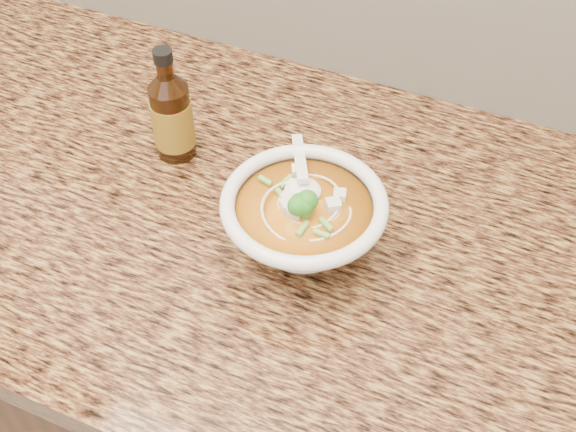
% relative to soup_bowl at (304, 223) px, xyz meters
% --- Properties ---
extents(cabinet, '(4.00, 0.65, 0.86)m').
position_rel_soup_bowl_xyz_m(cabinet, '(-0.24, 0.04, -0.52)').
color(cabinet, '#311F0E').
rests_on(cabinet, ground).
extents(counter_slab, '(4.00, 0.68, 0.04)m').
position_rel_soup_bowl_xyz_m(counter_slab, '(-0.24, 0.04, -0.07)').
color(counter_slab, olive).
rests_on(counter_slab, cabinet).
extents(soup_bowl, '(0.19, 0.21, 0.11)m').
position_rel_soup_bowl_xyz_m(soup_bowl, '(0.00, 0.00, 0.00)').
color(soup_bowl, white).
rests_on(soup_bowl, counter_slab).
extents(hot_sauce_bottle, '(0.06, 0.06, 0.17)m').
position_rel_soup_bowl_xyz_m(hot_sauce_bottle, '(-0.23, 0.09, 0.02)').
color(hot_sauce_bottle, '#3D1C08').
rests_on(hot_sauce_bottle, counter_slab).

